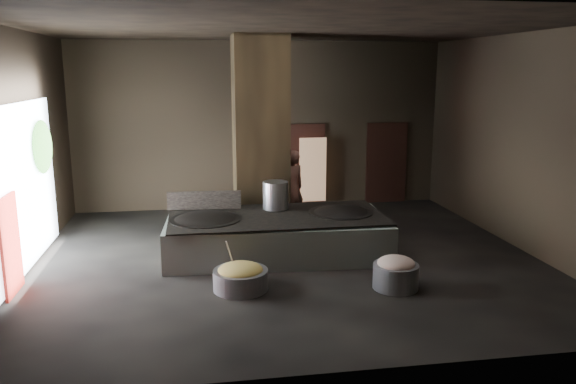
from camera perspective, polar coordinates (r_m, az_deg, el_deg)
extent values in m
cube|color=black|center=(11.51, -0.12, -6.89)|extent=(10.00, 9.00, 0.10)
cube|color=black|center=(10.91, -0.13, 16.58)|extent=(10.00, 9.00, 0.10)
cube|color=black|center=(15.46, -2.83, 6.75)|extent=(10.00, 0.10, 4.50)
cube|color=black|center=(6.59, 6.19, -0.73)|extent=(10.00, 0.10, 4.50)
cube|color=black|center=(11.34, -26.27, 3.51)|extent=(0.10, 9.00, 4.50)
cube|color=black|center=(12.79, 22.90, 4.66)|extent=(0.10, 9.00, 4.50)
cube|color=black|center=(12.81, -2.82, 5.61)|extent=(1.20, 1.20, 4.50)
cube|color=#A6B8A8|center=(11.57, -1.12, -4.51)|extent=(4.57, 2.38, 0.78)
cube|color=black|center=(11.46, -1.13, -2.47)|extent=(4.36, 2.09, 0.03)
ellipsoid|color=black|center=(11.32, -8.39, -3.12)|extent=(1.41, 1.41, 0.39)
cylinder|color=black|center=(11.30, -8.40, -2.78)|extent=(1.43, 1.43, 0.05)
ellipsoid|color=black|center=(11.78, 5.35, -2.43)|extent=(1.31, 1.31, 0.37)
cylinder|color=black|center=(11.77, 5.36, -2.10)|extent=(1.34, 1.34, 0.05)
cylinder|color=#B0B2B9|center=(11.92, -1.28, -0.33)|extent=(0.54, 0.54, 0.58)
cube|color=black|center=(12.03, -8.50, -0.84)|extent=(1.55, 0.14, 0.39)
imported|color=#9B5F4F|center=(13.64, 0.38, 0.41)|extent=(0.80, 0.68, 1.86)
cylinder|color=gray|center=(9.87, -4.83, -8.87)|extent=(1.02, 1.02, 0.35)
ellipsoid|color=#99AF55|center=(9.81, -4.85, -7.92)|extent=(0.78, 0.78, 0.24)
cylinder|color=#B0B2B9|center=(9.87, -5.82, -6.57)|extent=(0.21, 0.34, 0.68)
cylinder|color=gray|center=(10.06, 10.88, -8.39)|extent=(1.01, 1.01, 0.43)
ellipsoid|color=tan|center=(9.98, 10.93, -7.14)|extent=(0.66, 0.66, 0.25)
cube|color=black|center=(15.69, 1.62, 2.60)|extent=(1.18, 0.08, 2.38)
cube|color=#8C6647|center=(15.47, 2.52, 2.27)|extent=(0.75, 0.04, 1.77)
cube|color=black|center=(16.31, 9.94, 2.79)|extent=(1.18, 0.08, 2.38)
cube|color=#8C6647|center=(16.35, 10.19, 2.63)|extent=(0.87, 0.04, 2.06)
cube|color=white|center=(11.60, -25.22, 0.51)|extent=(0.04, 4.20, 3.10)
cube|color=maroon|center=(10.54, -26.36, -4.89)|extent=(0.05, 0.90, 1.70)
ellipsoid|color=#194714|center=(12.53, -23.69, 4.22)|extent=(0.28, 1.10, 1.10)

